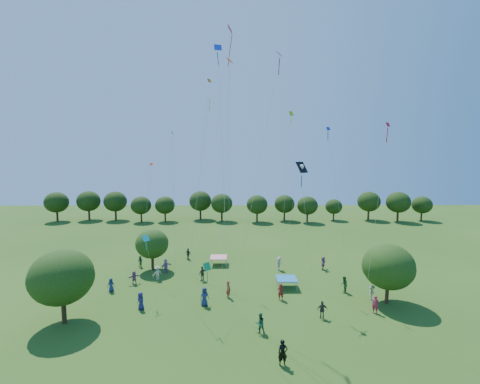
# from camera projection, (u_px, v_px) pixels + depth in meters

# --- Properties ---
(near_tree_west) EXTENTS (5.26, 5.26, 6.50)m
(near_tree_west) POSITION_uv_depth(u_px,v_px,m) (62.00, 277.00, 27.45)
(near_tree_west) COLOR #422B19
(near_tree_west) RESTS_ON ground
(near_tree_north) EXTENTS (4.13, 4.13, 5.30)m
(near_tree_north) POSITION_uv_depth(u_px,v_px,m) (152.00, 244.00, 40.78)
(near_tree_north) COLOR #422B19
(near_tree_north) RESTS_ON ground
(near_tree_east) EXTENTS (4.92, 4.92, 5.94)m
(near_tree_east) POSITION_uv_depth(u_px,v_px,m) (388.00, 267.00, 31.32)
(near_tree_east) COLOR #422B19
(near_tree_east) RESTS_ON ground
(treeline) EXTENTS (88.01, 8.77, 6.77)m
(treeline) POSITION_uv_depth(u_px,v_px,m) (231.00, 203.00, 73.06)
(treeline) COLOR #422B19
(treeline) RESTS_ON ground
(tent_red_stripe) EXTENTS (2.20, 2.20, 1.10)m
(tent_red_stripe) POSITION_uv_depth(u_px,v_px,m) (219.00, 257.00, 43.00)
(tent_red_stripe) COLOR red
(tent_red_stripe) RESTS_ON ground
(tent_blue) EXTENTS (2.20, 2.20, 1.10)m
(tent_blue) POSITION_uv_depth(u_px,v_px,m) (286.00, 279.00, 35.37)
(tent_blue) COLOR #196BA7
(tent_blue) RESTS_ON ground
(man_in_black) EXTENTS (0.71, 0.49, 1.84)m
(man_in_black) POSITION_uv_depth(u_px,v_px,m) (283.00, 353.00, 22.05)
(man_in_black) COLOR black
(man_in_black) RESTS_ON ground
(crowd_person_0) EXTENTS (0.78, 0.48, 1.50)m
(crowd_person_0) POSITION_uv_depth(u_px,v_px,m) (111.00, 285.00, 34.32)
(crowd_person_0) COLOR navy
(crowd_person_0) RESTS_ON ground
(crowd_person_1) EXTENTS (0.74, 0.67, 1.66)m
(crowd_person_1) POSITION_uv_depth(u_px,v_px,m) (375.00, 305.00, 29.53)
(crowd_person_1) COLOR #A01D3D
(crowd_person_1) RESTS_ON ground
(crowd_person_2) EXTENTS (0.90, 0.61, 1.68)m
(crowd_person_2) POSITION_uv_depth(u_px,v_px,m) (260.00, 323.00, 26.25)
(crowd_person_2) COLOR #26593B
(crowd_person_2) RESTS_ON ground
(crowd_person_3) EXTENTS (1.19, 1.14, 1.75)m
(crowd_person_3) POSITION_uv_depth(u_px,v_px,m) (279.00, 264.00, 40.93)
(crowd_person_3) COLOR #A69D85
(crowd_person_3) RESTS_ON ground
(crowd_person_4) EXTENTS (0.95, 0.44, 1.62)m
(crowd_person_4) POSITION_uv_depth(u_px,v_px,m) (322.00, 310.00, 28.60)
(crowd_person_4) COLOR #403833
(crowd_person_4) RESTS_ON ground
(crowd_person_5) EXTENTS (1.47, 1.24, 1.53)m
(crowd_person_5) POSITION_uv_depth(u_px,v_px,m) (134.00, 277.00, 36.44)
(crowd_person_5) COLOR #864E7E
(crowd_person_5) RESTS_ON ground
(crowd_person_6) EXTENTS (0.93, 0.87, 1.68)m
(crowd_person_6) POSITION_uv_depth(u_px,v_px,m) (141.00, 301.00, 30.29)
(crowd_person_6) COLOR navy
(crowd_person_6) RESTS_ON ground
(crowd_person_7) EXTENTS (0.66, 0.46, 1.70)m
(crowd_person_7) POSITION_uv_depth(u_px,v_px,m) (281.00, 292.00, 32.35)
(crowd_person_7) COLOR maroon
(crowd_person_7) RESTS_ON ground
(crowd_person_8) EXTENTS (0.83, 0.76, 1.50)m
(crowd_person_8) POSITION_uv_depth(u_px,v_px,m) (140.00, 262.00, 42.02)
(crowd_person_8) COLOR #2B5926
(crowd_person_8) RESTS_ON ground
(crowd_person_9) EXTENTS (1.19, 1.05, 1.70)m
(crowd_person_9) POSITION_uv_depth(u_px,v_px,m) (158.00, 273.00, 37.61)
(crowd_person_9) COLOR #BBB595
(crowd_person_9) RESTS_ON ground
(crowd_person_10) EXTENTS (1.03, 0.92, 1.64)m
(crowd_person_10) POSITION_uv_depth(u_px,v_px,m) (188.00, 254.00, 45.26)
(crowd_person_10) COLOR #3F3532
(crowd_person_10) RESTS_ON ground
(crowd_person_11) EXTENTS (1.10, 1.71, 1.72)m
(crowd_person_11) POSITION_uv_depth(u_px,v_px,m) (323.00, 263.00, 41.11)
(crowd_person_11) COLOR #854D6F
(crowd_person_11) RESTS_ON ground
(crowd_person_12) EXTENTS (1.03, 0.89, 1.84)m
(crowd_person_12) POSITION_uv_depth(u_px,v_px,m) (204.00, 297.00, 31.05)
(crowd_person_12) COLOR navy
(crowd_person_12) RESTS_ON ground
(crowd_person_13) EXTENTS (0.73, 0.79, 1.79)m
(crowd_person_13) POSITION_uv_depth(u_px,v_px,m) (228.00, 289.00, 32.87)
(crowd_person_13) COLOR maroon
(crowd_person_13) RESTS_ON ground
(crowd_person_14) EXTENTS (0.77, 0.99, 1.77)m
(crowd_person_14) POSITION_uv_depth(u_px,v_px,m) (344.00, 285.00, 34.08)
(crowd_person_14) COLOR #245427
(crowd_person_14) RESTS_ON ground
(crowd_person_15) EXTENTS (1.03, 1.02, 1.53)m
(crowd_person_15) POSITION_uv_depth(u_px,v_px,m) (372.00, 293.00, 32.29)
(crowd_person_15) COLOR #B0A88D
(crowd_person_15) RESTS_ON ground
(crowd_person_16) EXTENTS (1.04, 1.05, 1.73)m
(crowd_person_16) POSITION_uv_depth(u_px,v_px,m) (202.00, 274.00, 37.39)
(crowd_person_16) COLOR #3D3931
(crowd_person_16) RESTS_ON ground
(crowd_person_17) EXTENTS (1.45, 1.60, 1.71)m
(crowd_person_17) POSITION_uv_depth(u_px,v_px,m) (166.00, 266.00, 40.01)
(crowd_person_17) COLOR #A864AC
(crowd_person_17) RESTS_ON ground
(pirate_kite) EXTENTS (1.38, 3.93, 12.63)m
(pirate_kite) POSITION_uv_depth(u_px,v_px,m) (302.00, 169.00, 31.41)
(pirate_kite) COLOR black
(red_high_kite) EXTENTS (1.06, 3.91, 25.89)m
(red_high_kite) POSITION_uv_depth(u_px,v_px,m) (229.00, 76.00, 31.19)
(red_high_kite) COLOR red
(small_kite_0) EXTENTS (0.41, 2.96, 15.85)m
(small_kite_0) POSITION_uv_depth(u_px,v_px,m) (381.00, 179.00, 27.05)
(small_kite_0) COLOR red
(small_kite_1) EXTENTS (2.76, 2.43, 22.60)m
(small_kite_1) POSITION_uv_depth(u_px,v_px,m) (203.00, 134.00, 38.94)
(small_kite_1) COLOR orange
(small_kite_2) EXTENTS (2.63, 2.24, 20.20)m
(small_kite_2) POSITION_uv_depth(u_px,v_px,m) (203.00, 155.00, 39.11)
(small_kite_2) COLOR #A8D212
(small_kite_3) EXTENTS (2.23, 0.58, 12.65)m
(small_kite_3) POSITION_uv_depth(u_px,v_px,m) (297.00, 182.00, 39.23)
(small_kite_3) COLOR #17832D
(small_kite_4) EXTENTS (3.35, 1.67, 16.23)m
(small_kite_4) POSITION_uv_depth(u_px,v_px,m) (334.00, 173.00, 34.41)
(small_kite_4) COLOR #1328C6
(small_kite_5) EXTENTS (3.82, 2.84, 20.96)m
(small_kite_5) POSITION_uv_depth(u_px,v_px,m) (266.00, 130.00, 25.33)
(small_kite_5) COLOR #881686
(small_kite_6) EXTENTS (0.56, 2.17, 15.70)m
(small_kite_6) POSITION_uv_depth(u_px,v_px,m) (173.00, 177.00, 32.97)
(small_kite_6) COLOR silver
(small_kite_7) EXTENTS (0.74, 2.80, 5.36)m
(small_kite_7) POSITION_uv_depth(u_px,v_px,m) (146.00, 242.00, 31.99)
(small_kite_7) COLOR #0B9CAB
(small_kite_8) EXTENTS (1.63, 0.85, 12.41)m
(small_kite_8) POSITION_uv_depth(u_px,v_px,m) (148.00, 194.00, 38.82)
(small_kite_8) COLOR red
(small_kite_9) EXTENTS (0.69, 1.69, 21.72)m
(small_kite_9) POSITION_uv_depth(u_px,v_px,m) (229.00, 122.00, 28.86)
(small_kite_9) COLOR red
(small_kite_10) EXTENTS (1.21, 1.69, 18.40)m
(small_kite_10) POSITION_uv_depth(u_px,v_px,m) (289.00, 147.00, 37.84)
(small_kite_10) COLOR #A1C811
(small_kite_11) EXTENTS (2.25, 1.82, 4.26)m
(small_kite_11) POSITION_uv_depth(u_px,v_px,m) (209.00, 270.00, 26.88)
(small_kite_11) COLOR #1A924C
(small_kite_12) EXTENTS (1.06, 1.51, 22.04)m
(small_kite_12) POSITION_uv_depth(u_px,v_px,m) (220.00, 112.00, 26.38)
(small_kite_12) COLOR #1436D0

